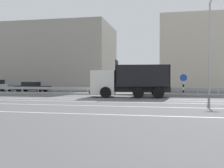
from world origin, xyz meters
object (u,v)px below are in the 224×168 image
object	(u,v)px
dump_truck	(120,83)
median_road_sign	(183,84)
street_lamp_1	(210,44)
parked_car_3	(32,87)

from	to	relation	value
dump_truck	median_road_sign	xyz separation A→B (m)	(6.13, 3.26, -0.09)
median_road_sign	street_lamp_1	bearing A→B (deg)	-1.75
parked_car_3	median_road_sign	bearing A→B (deg)	80.09
street_lamp_1	median_road_sign	bearing A→B (deg)	178.25
dump_truck	median_road_sign	size ratio (longest dim) A/B	3.37
median_road_sign	dump_truck	bearing A→B (deg)	-151.97
dump_truck	parked_car_3	world-z (taller)	dump_truck
dump_truck	median_road_sign	bearing A→B (deg)	-67.74
parked_car_3	dump_truck	bearing A→B (deg)	62.88
street_lamp_1	parked_car_3	world-z (taller)	street_lamp_1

